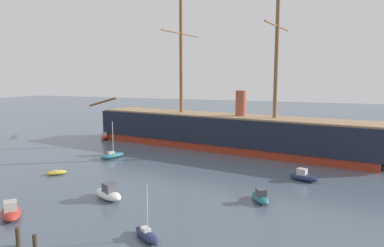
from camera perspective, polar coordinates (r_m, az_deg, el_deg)
The scene contains 12 objects.
tall_ship at distance 69.99m, azimuth 5.41°, elevation -1.30°, with size 71.13×17.85×34.34m.
motorboat_foreground_left at distance 41.36m, azimuth -28.09°, elevation -12.91°, with size 4.69×4.28×1.89m.
sailboat_foreground_right at distance 32.76m, azimuth -7.61°, elevation -17.96°, with size 4.01×3.31×5.27m.
motorboat_near_centre at distance 43.16m, azimuth -13.82°, elevation -11.29°, with size 5.22×3.82×2.02m.
dinghy_mid_left at distance 55.83m, azimuth -21.78°, elevation -7.65°, with size 2.97×2.96×0.69m.
motorboat_mid_right at distance 41.98m, azimuth 11.39°, elevation -11.96°, with size 3.31×4.18×1.63m.
sailboat_alongside_bow at distance 63.81m, azimuth -13.25°, elevation -5.21°, with size 3.24×5.36×6.69m.
motorboat_alongside_stern at distance 51.52m, azimuth 18.17°, elevation -8.44°, with size 4.43×2.81×1.73m.
motorboat_far_left at distance 83.84m, azimuth -14.32°, elevation -2.14°, with size 3.07×4.57×1.77m.
motorboat_far_right at distance 66.58m, azimuth 27.46°, elevation -5.40°, with size 2.32×3.66×1.43m.
sailboat_distant_centre at distance 81.14m, azimuth 6.88°, elevation -2.32°, with size 4.88×4.47×6.64m.
mooring_piling_midwater at distance 34.67m, azimuth -27.11°, elevation -16.54°, with size 0.43×0.43×1.69m, color #423323.
Camera 1 is at (21.76, -13.89, 14.59)m, focal length 31.83 mm.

